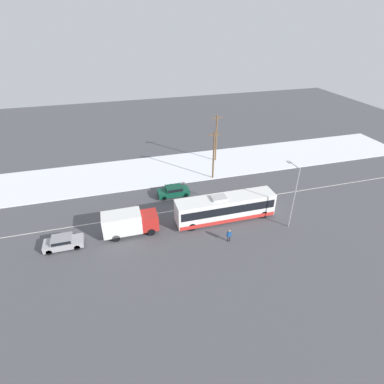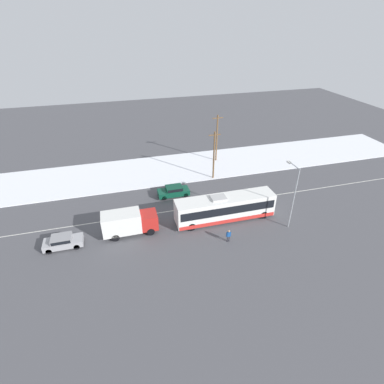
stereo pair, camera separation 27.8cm
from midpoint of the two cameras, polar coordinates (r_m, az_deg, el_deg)
ground_plane at (r=40.17m, az=2.93°, el=-2.54°), size 120.00×120.00×0.00m
snow_lot at (r=50.20m, az=-1.41°, el=4.83°), size 80.00×10.70×0.12m
lane_marking_center at (r=40.17m, az=2.93°, el=-2.53°), size 60.00×0.12×0.00m
city_bus at (r=36.89m, az=6.13°, el=-2.99°), size 12.30×2.57×3.37m
box_truck at (r=35.13m, az=-12.15°, el=-5.65°), size 6.24×2.30×2.86m
sedan_car at (r=41.85m, az=-3.71°, el=0.23°), size 4.36×1.80×1.48m
parked_car_near_truck at (r=35.86m, az=-23.56°, el=-8.70°), size 4.13×1.80×1.38m
pedestrian_at_stop at (r=33.84m, az=6.85°, el=-8.03°), size 0.56×0.25×1.57m
streetlamp at (r=35.83m, az=18.49°, el=0.45°), size 0.36×2.46×7.83m
utility_pole_roadside at (r=45.12m, az=3.96°, el=7.11°), size 1.80×0.24×7.57m
utility_pole_snowlot at (r=51.07m, az=4.47°, el=10.29°), size 1.80×0.24×8.07m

